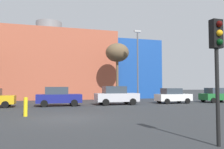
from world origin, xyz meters
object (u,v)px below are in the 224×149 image
at_px(bollard_yellow_0, 26,107).
at_px(traffic_light_near_right, 217,52).
at_px(parked_car_4, 173,96).
at_px(parked_car_2, 58,96).
at_px(bare_tree_1, 117,53).
at_px(street_lamp, 138,62).
at_px(parked_car_3, 116,95).
at_px(parked_car_5, 217,95).

bearing_deg(bollard_yellow_0, traffic_light_near_right, -55.41).
bearing_deg(traffic_light_near_right, parked_car_4, 151.74).
bearing_deg(parked_car_2, bare_tree_1, 38.24).
bearing_deg(parked_car_2, traffic_light_near_right, -76.24).
height_order(parked_car_2, street_lamp, street_lamp).
bearing_deg(bare_tree_1, traffic_light_near_right, -99.56).
height_order(parked_car_4, traffic_light_near_right, traffic_light_near_right).
relative_size(parked_car_2, bollard_yellow_0, 3.54).
distance_m(parked_car_2, traffic_light_near_right, 16.78).
bearing_deg(parked_car_3, street_lamp, 33.17).
bearing_deg(bollard_yellow_0, parked_car_5, 19.40).
bearing_deg(street_lamp, parked_car_5, -13.42).
bearing_deg(parked_car_3, traffic_light_near_right, -96.02).
distance_m(parked_car_3, bare_tree_1, 8.26).
bearing_deg(traffic_light_near_right, bare_tree_1, 168.89).
xyz_separation_m(parked_car_4, street_lamp, (-3.18, 2.12, 3.86)).
bearing_deg(parked_car_5, parked_car_2, -180.00).
bearing_deg(bare_tree_1, bollard_yellow_0, -127.26).
xyz_separation_m(parked_car_2, street_lamp, (8.92, 2.12, 3.78)).
bearing_deg(parked_car_4, parked_car_3, 180.00).
height_order(parked_car_3, street_lamp, street_lamp).
relative_size(parked_car_4, traffic_light_near_right, 0.97).
height_order(parked_car_2, bollard_yellow_0, parked_car_2).
distance_m(parked_car_4, bollard_yellow_0, 16.06).
bearing_deg(parked_car_2, parked_car_5, 0.00).
distance_m(parked_car_2, street_lamp, 9.92).
relative_size(parked_car_3, parked_car_5, 1.11).
height_order(parked_car_4, street_lamp, street_lamp).
distance_m(parked_car_4, bare_tree_1, 9.20).
distance_m(bollard_yellow_0, street_lamp, 15.09).
bearing_deg(parked_car_2, street_lamp, 13.39).
height_order(bare_tree_1, bollard_yellow_0, bare_tree_1).
height_order(parked_car_2, traffic_light_near_right, traffic_light_near_right).
bearing_deg(traffic_light_near_right, bollard_yellow_0, -146.96).
distance_m(parked_car_3, street_lamp, 5.40).
relative_size(parked_car_5, bare_tree_1, 0.52).
xyz_separation_m(parked_car_2, parked_car_5, (17.82, 0.00, -0.06)).
xyz_separation_m(parked_car_3, parked_car_4, (6.43, -0.00, -0.11)).
bearing_deg(street_lamp, parked_car_3, -146.83).
relative_size(parked_car_2, bare_tree_1, 0.56).
distance_m(parked_car_5, street_lamp, 9.93).
bearing_deg(bare_tree_1, parked_car_2, -141.76).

